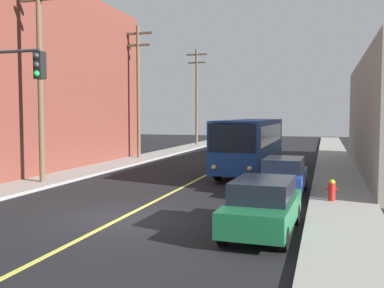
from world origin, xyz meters
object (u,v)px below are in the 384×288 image
Objects in this scene: city_bus at (252,142)px; fire_hydrant at (332,190)px; utility_pole_far at (197,93)px; parked_car_green at (263,205)px; utility_pole_mid at (138,86)px; parked_car_blue at (284,175)px; utility_pole_near at (40,66)px.

fire_hydrant is at bearing -63.18° from city_bus.
parked_car_green is at bearing -70.66° from utility_pole_far.
utility_pole_far is at bearing 109.34° from parked_car_green.
parked_car_green is at bearing -57.00° from utility_pole_mid.
utility_pole_far reaches higher than fire_hydrant.
fire_hydrant is (4.65, -9.20, -1.23)m from city_bus.
utility_pole_far reaches higher than utility_pole_mid.
parked_car_blue is at bearing -70.71° from city_bus.
utility_pole_mid is at bearing -90.44° from utility_pole_far.
fire_hydrant is at bearing 68.24° from parked_car_green.
city_bus is at bearing 100.54° from parked_car_green.
utility_pole_near is at bearing 153.42° from parked_car_green.
utility_pole_near is (-9.18, -8.30, 4.09)m from city_bus.
parked_car_blue is 0.42× the size of utility_pole_near.
city_bus is 1.13× the size of utility_pole_far.
utility_pole_mid is (-12.39, 12.41, 4.95)m from parked_car_blue.
utility_pole_near is at bearing -137.88° from city_bus.
parked_car_blue is at bearing 90.04° from parked_car_green.
utility_pole_mid is 20.79m from fire_hydrant.
fire_hydrant is (14.28, -29.95, -5.44)m from utility_pole_far.
utility_pole_near reaches higher than parked_car_blue.
fire_hydrant is (2.01, -1.65, -0.26)m from parked_car_blue.
utility_pole_far is (0.12, 15.88, 0.23)m from utility_pole_mid.
utility_pole_far is at bearing 90.88° from utility_pole_near.
parked_car_blue is 0.43× the size of utility_pole_mid.
city_bus is at bearing 116.82° from fire_hydrant.
parked_car_green is at bearing -89.96° from parked_car_blue.
parked_car_green is (2.65, -14.22, -0.98)m from city_bus.
utility_pole_mid is at bearing 123.00° from parked_car_green.
utility_pole_far reaches higher than utility_pole_near.
parked_car_blue is 5.27× the size of fire_hydrant.
city_bus is 14.48× the size of fire_hydrant.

